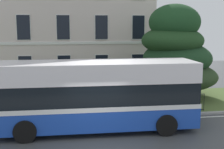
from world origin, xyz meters
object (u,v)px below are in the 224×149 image
(single_decker_bus, at_px, (96,95))
(georgian_townhouse, at_px, (46,13))
(evergreen_tree, at_px, (175,56))
(litter_bin, at_px, (23,106))

(single_decker_bus, bearing_deg, georgian_townhouse, 102.93)
(georgian_townhouse, xyz_separation_m, evergreen_tree, (8.61, -7.87, -3.03))
(georgian_townhouse, xyz_separation_m, single_decker_bus, (2.83, -13.35, -4.18))
(georgian_townhouse, bearing_deg, litter_bin, -93.85)
(georgian_townhouse, height_order, single_decker_bus, georgian_townhouse)
(evergreen_tree, bearing_deg, litter_bin, -161.32)
(evergreen_tree, xyz_separation_m, single_decker_bus, (-5.78, -5.48, -1.16))
(georgian_townhouse, relative_size, evergreen_tree, 2.84)
(litter_bin, bearing_deg, georgian_townhouse, 86.15)
(single_decker_bus, relative_size, litter_bin, 8.61)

